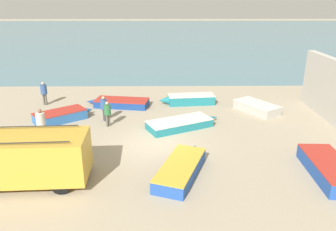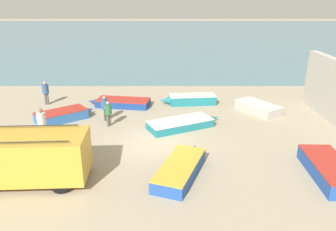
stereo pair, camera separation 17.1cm
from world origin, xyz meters
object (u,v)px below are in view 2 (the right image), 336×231
fishing_rowboat_2 (181,124)px  fishing_rowboat_0 (330,172)px  fishing_rowboat_1 (121,103)px  fisherman_3 (45,91)px  fishing_rowboat_4 (180,168)px  fishing_rowboat_6 (189,99)px  fisherman_1 (41,121)px  fisherman_2 (104,106)px  fishing_rowboat_3 (256,107)px  fishing_rowboat_5 (63,115)px  fisherman_0 (108,111)px  parked_van (24,157)px

fishing_rowboat_2 → fishing_rowboat_0: bearing=-69.4°
fishing_rowboat_1 → fisherman_3: (-5.56, 0.38, 0.78)m
fishing_rowboat_1 → fisherman_3: size_ratio=2.72×
fishing_rowboat_4 → fishing_rowboat_6: bearing=14.1°
fishing_rowboat_4 → fisherman_1: 8.50m
fishing_rowboat_0 → fisherman_3: size_ratio=2.68×
fishing_rowboat_2 → fisherman_2: (-4.87, 1.23, 0.72)m
fishing_rowboat_6 → fishing_rowboat_3: bearing=153.0°
fishing_rowboat_5 → fisherman_2: fisherman_2 is taller
fishing_rowboat_3 → fishing_rowboat_4: fishing_rowboat_3 is taller
fishing_rowboat_6 → fisherman_0: 6.89m
fishing_rowboat_3 → fisherman_0: bearing=71.8°
fishing_rowboat_6 → fisherman_3: size_ratio=2.41×
parked_van → fishing_rowboat_2: (6.88, 6.15, -0.93)m
fishing_rowboat_4 → fishing_rowboat_6: 10.24m
fishing_rowboat_5 → fisherman_1: (-0.20, -3.01, 0.77)m
fishing_rowboat_2 → fishing_rowboat_3: 6.03m
fishing_rowboat_2 → fishing_rowboat_6: size_ratio=1.13×
parked_van → fishing_rowboat_6: size_ratio=1.28×
fishing_rowboat_4 → fishing_rowboat_0: bearing=-73.5°
fishing_rowboat_3 → fisherman_3: (-15.07, 1.61, 0.72)m
fishing_rowboat_0 → fisherman_0: size_ratio=2.92×
parked_van → fisherman_3: bearing=-77.6°
fishing_rowboat_3 → fishing_rowboat_6: (-4.50, 1.74, 0.02)m
fishing_rowboat_0 → parked_van: bearing=-87.1°
fishing_rowboat_4 → fishing_rowboat_6: fishing_rowboat_6 is taller
fisherman_1 → fishing_rowboat_6: bearing=-117.7°
parked_van → fishing_rowboat_4: size_ratio=1.16×
fisherman_0 → fishing_rowboat_2: bearing=-141.2°
fisherman_1 → fishing_rowboat_4: bearing=178.9°
fisherman_3 → fishing_rowboat_3: bearing=-84.8°
fishing_rowboat_0 → fisherman_0: 12.44m
fishing_rowboat_3 → fishing_rowboat_5: bearing=63.7°
fishing_rowboat_6 → fisherman_3: bearing=-5.0°
fishing_rowboat_1 → fishing_rowboat_3: bearing=-178.3°
fishing_rowboat_2 → fishing_rowboat_5: bearing=144.2°
fisherman_0 → parked_van: bearing=111.5°
parked_van → fisherman_2: size_ratio=3.28×
fisherman_3 → fishing_rowboat_5: bearing=-134.5°
fisherman_3 → fishing_rowboat_1: bearing=-82.6°
fishing_rowboat_2 → fisherman_0: 4.54m
parked_van → fishing_rowboat_0: 13.20m
fishing_rowboat_1 → fisherman_3: 5.63m
fishing_rowboat_0 → fishing_rowboat_6: bearing=-150.6°
fishing_rowboat_4 → fisherman_0: 7.19m
fishing_rowboat_1 → fisherman_2: (-0.65, -2.91, 0.72)m
fishing_rowboat_1 → fishing_rowboat_6: bearing=-165.1°
fishing_rowboat_0 → fisherman_3: fisherman_3 is taller
fishing_rowboat_0 → fisherman_2: bearing=-120.8°
fishing_rowboat_5 → fisherman_2: 2.81m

